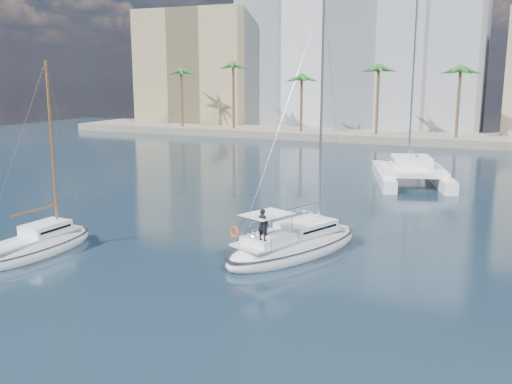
% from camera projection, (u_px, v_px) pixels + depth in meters
% --- Properties ---
extents(ground, '(160.00, 160.00, 0.00)m').
position_uv_depth(ground, '(259.00, 249.00, 33.74)').
color(ground, black).
rests_on(ground, ground).
extents(quay, '(120.00, 14.00, 1.20)m').
position_uv_depth(quay, '(415.00, 137.00, 88.31)').
color(quay, gray).
rests_on(quay, ground).
extents(building_modern, '(42.00, 16.00, 28.00)m').
position_uv_depth(building_modern, '(360.00, 52.00, 101.08)').
color(building_modern, silver).
rests_on(building_modern, ground).
extents(building_tan_left, '(22.00, 14.00, 22.00)m').
position_uv_depth(building_tan_left, '(201.00, 70.00, 109.93)').
color(building_tan_left, tan).
rests_on(building_tan_left, ground).
extents(palm_left, '(3.60, 3.60, 12.30)m').
position_uv_depth(palm_left, '(208.00, 74.00, 96.16)').
color(palm_left, brown).
rests_on(palm_left, ground).
extents(palm_centre, '(3.60, 3.60, 12.30)m').
position_uv_depth(palm_centre, '(415.00, 73.00, 82.76)').
color(palm_centre, brown).
rests_on(palm_centre, ground).
extents(main_sloop, '(6.95, 10.71, 15.22)m').
position_uv_depth(main_sloop, '(294.00, 245.00, 32.80)').
color(main_sloop, white).
rests_on(main_sloop, ground).
extents(small_sloop, '(3.02, 8.21, 11.59)m').
position_uv_depth(small_sloop, '(37.00, 246.00, 32.88)').
color(small_sloop, white).
rests_on(small_sloop, ground).
extents(catamaran, '(9.65, 13.87, 18.29)m').
position_uv_depth(catamaran, '(411.00, 170.00, 54.42)').
color(catamaran, white).
rests_on(catamaran, ground).
extents(seagull, '(1.18, 0.51, 0.22)m').
position_uv_depth(seagull, '(305.00, 211.00, 38.79)').
color(seagull, silver).
rests_on(seagull, ground).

